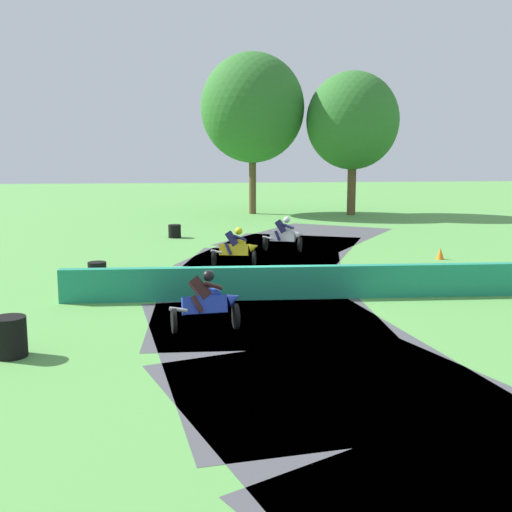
{
  "coord_description": "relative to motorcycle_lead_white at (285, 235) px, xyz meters",
  "views": [
    {
      "loc": [
        -1.84,
        -16.74,
        4.03
      ],
      "look_at": [
        0.12,
        1.7,
        0.9
      ],
      "focal_mm": 44.67,
      "sensor_mm": 36.0,
      "label": 1
    }
  ],
  "objects": [
    {
      "name": "ground_plane",
      "position": [
        -1.94,
        -8.03,
        -0.66
      ],
      "size": [
        120.0,
        120.0,
        0.0
      ],
      "primitive_type": "plane",
      "color": "#569947"
    },
    {
      "name": "track_asphalt",
      "position": [
        -0.42,
        -8.08,
        -0.66
      ],
      "size": [
        11.6,
        35.18,
        0.01
      ],
      "color": "#47474C",
      "rests_on": "ground"
    },
    {
      "name": "tree_far_right",
      "position": [
        6.28,
        13.71,
        4.6
      ],
      "size": [
        4.17,
        4.17,
        7.49
      ],
      "color": "brown",
      "rests_on": "ground"
    },
    {
      "name": "motorcycle_lead_white",
      "position": [
        0.0,
        0.0,
        0.0
      ],
      "size": [
        1.71,
        1.17,
        1.42
      ],
      "color": "black",
      "rests_on": "ground"
    },
    {
      "name": "tire_stack_near",
      "position": [
        -4.43,
        4.41,
        -0.36
      ],
      "size": [
        0.58,
        0.58,
        0.6
      ],
      "color": "black",
      "rests_on": "ground"
    },
    {
      "name": "traffic_cone",
      "position": [
        5.44,
        -2.46,
        -0.44
      ],
      "size": [
        0.28,
        0.28,
        0.44
      ],
      "primitive_type": "cone",
      "color": "orange",
      "rests_on": "ground"
    },
    {
      "name": "tire_stack_mid_b",
      "position": [
        -7.31,
        -12.33,
        -0.26
      ],
      "size": [
        0.65,
        0.65,
        0.8
      ],
      "color": "black",
      "rests_on": "ground"
    },
    {
      "name": "tree_far_left",
      "position": [
        6.16,
        13.57,
        5.03
      ],
      "size": [
        5.58,
        5.58,
        8.63
      ],
      "color": "brown",
      "rests_on": "ground"
    },
    {
      "name": "motorcycle_chase_yellow",
      "position": [
        -2.16,
        -3.13,
        -0.02
      ],
      "size": [
        1.71,
        1.03,
        1.43
      ],
      "color": "black",
      "rests_on": "ground"
    },
    {
      "name": "tree_mid_rise",
      "position": [
        0.23,
        14.92,
        5.83
      ],
      "size": [
        6.34,
        6.34,
        9.83
      ],
      "color": "brown",
      "rests_on": "ground"
    },
    {
      "name": "safety_barrier",
      "position": [
        3.74,
        -8.21,
        -0.21
      ],
      "size": [
        21.93,
        0.97,
        0.9
      ],
      "primitive_type": "cube",
      "rotation": [
        0.0,
        0.0,
        4.68
      ],
      "color": "#1E8466",
      "rests_on": "ground"
    },
    {
      "name": "motorcycle_trailing_blue",
      "position": [
        -3.4,
        -10.8,
        -0.03
      ],
      "size": [
        1.67,
        0.96,
        1.42
      ],
      "color": "black",
      "rests_on": "ground"
    },
    {
      "name": "tire_stack_mid_a",
      "position": [
        -6.78,
        -4.01,
        -0.46
      ],
      "size": [
        0.6,
        0.6,
        0.4
      ],
      "color": "black",
      "rests_on": "ground"
    }
  ]
}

